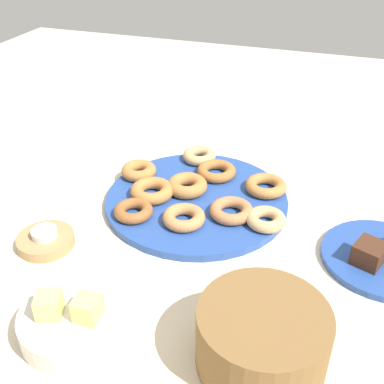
{
  "coord_description": "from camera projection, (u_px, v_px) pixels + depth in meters",
  "views": [
    {
      "loc": [
        -0.26,
        0.79,
        0.56
      ],
      "look_at": [
        0.0,
        0.03,
        0.05
      ],
      "focal_mm": 44.25,
      "sensor_mm": 36.0,
      "label": 1
    }
  ],
  "objects": [
    {
      "name": "melon_chunk_right",
      "position": [
        49.0,
        305.0,
        0.68
      ],
      "size": [
        0.05,
        0.05,
        0.04
      ],
      "primitive_type": "cube",
      "rotation": [
        0.0,
        0.0,
        0.37
      ],
      "color": "#DBD67A",
      "rests_on": "fruit_bowl"
    },
    {
      "name": "donut_4",
      "position": [
        134.0,
        211.0,
        0.94
      ],
      "size": [
        0.09,
        0.09,
        0.02
      ],
      "primitive_type": "torus",
      "rotation": [
        0.0,
        0.0,
        1.77
      ],
      "color": "#995B2D",
      "rests_on": "donut_plate"
    },
    {
      "name": "tealight",
      "position": [
        44.0,
        233.0,
        0.87
      ],
      "size": [
        0.05,
        0.05,
        0.02
      ],
      "primitive_type": "cylinder",
      "color": "silver",
      "rests_on": "candle_holder"
    },
    {
      "name": "donut_plate",
      "position": [
        197.0,
        200.0,
        1.0
      ],
      "size": [
        0.38,
        0.38,
        0.02
      ],
      "primitive_type": "cylinder",
      "color": "#284C9E",
      "rests_on": "ground_plane"
    },
    {
      "name": "melon_chunk_left",
      "position": [
        88.0,
        308.0,
        0.68
      ],
      "size": [
        0.04,
        0.04,
        0.04
      ],
      "primitive_type": "cube",
      "rotation": [
        0.0,
        0.0,
        0.03
      ],
      "color": "#DBD67A",
      "rests_on": "fruit_bowl"
    },
    {
      "name": "donut_7",
      "position": [
        139.0,
        171.0,
        1.07
      ],
      "size": [
        0.08,
        0.08,
        0.03
      ],
      "primitive_type": "torus",
      "rotation": [
        0.0,
        0.0,
        3.15
      ],
      "color": "#BC7A3D",
      "rests_on": "donut_plate"
    },
    {
      "name": "candle_holder",
      "position": [
        46.0,
        241.0,
        0.88
      ],
      "size": [
        0.11,
        0.11,
        0.02
      ],
      "primitive_type": "cylinder",
      "color": "tan",
      "rests_on": "ground_plane"
    },
    {
      "name": "cake_plate",
      "position": [
        383.0,
        258.0,
        0.85
      ],
      "size": [
        0.22,
        0.22,
        0.01
      ],
      "primitive_type": "cylinder",
      "color": "#284C9E",
      "rests_on": "ground_plane"
    },
    {
      "name": "donut_2",
      "position": [
        231.0,
        211.0,
        0.94
      ],
      "size": [
        0.12,
        0.12,
        0.02
      ],
      "primitive_type": "torus",
      "rotation": [
        0.0,
        0.0,
        5.29
      ],
      "color": "#B27547",
      "rests_on": "donut_plate"
    },
    {
      "name": "basket",
      "position": [
        262.0,
        339.0,
        0.64
      ],
      "size": [
        0.26,
        0.26,
        0.1
      ],
      "primitive_type": "cylinder",
      "rotation": [
        0.0,
        0.0,
        2.3
      ],
      "color": "brown",
      "rests_on": "ground_plane"
    },
    {
      "name": "donut_8",
      "position": [
        184.0,
        217.0,
        0.92
      ],
      "size": [
        0.12,
        0.12,
        0.02
      ],
      "primitive_type": "torus",
      "rotation": [
        0.0,
        0.0,
        3.73
      ],
      "color": "#C6844C",
      "rests_on": "donut_plate"
    },
    {
      "name": "ground_plane",
      "position": [
        197.0,
        203.0,
        1.01
      ],
      "size": [
        2.4,
        2.4,
        0.0
      ],
      "primitive_type": "plane",
      "color": "beige"
    },
    {
      "name": "donut_6",
      "position": [
        187.0,
        185.0,
        1.01
      ],
      "size": [
        0.1,
        0.1,
        0.03
      ],
      "primitive_type": "torus",
      "rotation": [
        0.0,
        0.0,
        0.21
      ],
      "color": "#BC7A3D",
      "rests_on": "donut_plate"
    },
    {
      "name": "donut_3",
      "position": [
        216.0,
        171.0,
        1.07
      ],
      "size": [
        0.11,
        0.11,
        0.02
      ],
      "primitive_type": "torus",
      "rotation": [
        0.0,
        0.0,
        1.17
      ],
      "color": "#AD6B33",
      "rests_on": "donut_plate"
    },
    {
      "name": "fruit_bowl",
      "position": [
        74.0,
        322.0,
        0.7
      ],
      "size": [
        0.16,
        0.16,
        0.04
      ],
      "primitive_type": "cylinder",
      "color": "silver",
      "rests_on": "ground_plane"
    },
    {
      "name": "brownie_far",
      "position": [
        369.0,
        253.0,
        0.82
      ],
      "size": [
        0.06,
        0.07,
        0.04
      ],
      "primitive_type": "cube",
      "rotation": [
        0.0,
        0.0,
        -0.38
      ],
      "color": "#472819",
      "rests_on": "cake_plate"
    },
    {
      "name": "donut_0",
      "position": [
        152.0,
        191.0,
        0.99
      ],
      "size": [
        0.1,
        0.1,
        0.03
      ],
      "primitive_type": "torus",
      "rotation": [
        0.0,
        0.0,
        3.01
      ],
      "color": "#BC7A3D",
      "rests_on": "donut_plate"
    },
    {
      "name": "donut_1",
      "position": [
        266.0,
        186.0,
        1.01
      ],
      "size": [
        0.12,
        0.12,
        0.02
      ],
      "primitive_type": "torus",
      "rotation": [
        0.0,
        0.0,
        2.09
      ],
      "color": "#BC7A3D",
      "rests_on": "donut_plate"
    },
    {
      "name": "donut_9",
      "position": [
        199.0,
        156.0,
        1.13
      ],
      "size": [
        0.1,
        0.1,
        0.02
      ],
      "primitive_type": "torus",
      "rotation": [
        0.0,
        0.0,
        0.25
      ],
      "color": "tan",
      "rests_on": "donut_plate"
    },
    {
      "name": "donut_5",
      "position": [
        266.0,
        219.0,
        0.91
      ],
      "size": [
        0.1,
        0.1,
        0.02
      ],
      "primitive_type": "torus",
      "rotation": [
        0.0,
        0.0,
        5.84
      ],
      "color": "tan",
      "rests_on": "donut_plate"
    }
  ]
}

